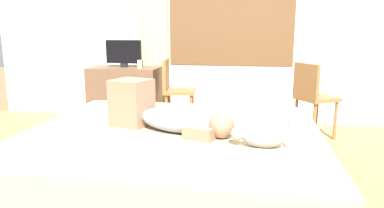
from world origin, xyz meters
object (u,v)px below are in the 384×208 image
at_px(bed, 174,165).
at_px(chair_by_desk, 174,88).
at_px(tv_monitor, 124,53).
at_px(chair_spare, 312,95).
at_px(cup, 140,64).
at_px(desk, 127,95).
at_px(cat, 260,137).
at_px(person_lying, 164,114).

bearing_deg(bed, chair_by_desk, 102.66).
bearing_deg(tv_monitor, bed, -61.27).
bearing_deg(chair_spare, cup, 172.79).
bearing_deg(cup, chair_by_desk, -7.01).
height_order(desk, cup, cup).
distance_m(bed, tv_monitor, 2.44).
xyz_separation_m(tv_monitor, chair_spare, (2.33, -0.33, -0.41)).
distance_m(bed, chair_spare, 2.12).
height_order(chair_by_desk, chair_spare, same).
height_order(bed, desk, desk).
distance_m(cat, cup, 2.72).
distance_m(bed, chair_by_desk, 2.00).
height_order(bed, person_lying, person_lying).
bearing_deg(tv_monitor, person_lying, -62.63).
bearing_deg(person_lying, cat, -22.84).
distance_m(bed, cat, 0.74).
bearing_deg(chair_spare, person_lying, -126.32).
xyz_separation_m(cup, chair_by_desk, (0.46, -0.06, -0.28)).
bearing_deg(person_lying, cup, 112.68).
relative_size(cat, cup, 3.59).
bearing_deg(cup, chair_spare, -7.21).
bearing_deg(cup, cat, -56.62).
relative_size(tv_monitor, chair_by_desk, 0.56).
relative_size(person_lying, chair_by_desk, 1.08).
bearing_deg(tv_monitor, chair_spare, -8.18).
bearing_deg(cup, tv_monitor, 163.46).
xyz_separation_m(bed, chair_by_desk, (-0.43, 1.93, 0.25)).
xyz_separation_m(desk, chair_spare, (2.31, -0.33, 0.14)).
distance_m(cat, desk, 2.90).
bearing_deg(desk, bed, -61.65).
bearing_deg(cat, bed, 155.09).
height_order(bed, tv_monitor, tv_monitor).
xyz_separation_m(tv_monitor, cup, (0.23, -0.07, -0.13)).
distance_m(bed, cup, 2.24).
relative_size(bed, chair_spare, 2.45).
bearing_deg(chair_by_desk, chair_spare, -7.27).
height_order(bed, cat, cat).
distance_m(tv_monitor, cup, 0.28).
relative_size(bed, desk, 2.35).
xyz_separation_m(person_lying, chair_by_desk, (-0.37, 1.93, -0.13)).
height_order(cup, chair_spare, chair_spare).
bearing_deg(chair_by_desk, cat, -64.93).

